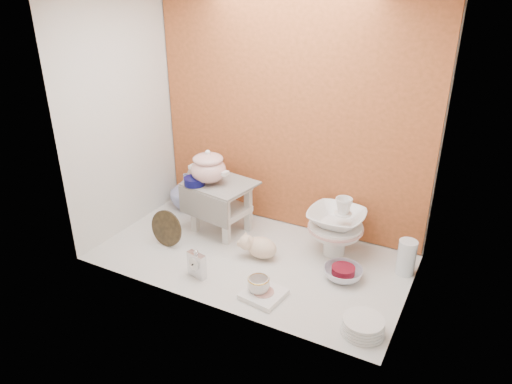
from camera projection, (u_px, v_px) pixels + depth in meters
ground at (251, 257)px, 2.81m from camera, size 1.80×1.80×0.00m
niche_shell at (267, 95)px, 2.56m from camera, size 1.86×1.03×1.53m
step_stool at (221, 207)px, 3.03m from camera, size 0.45×0.40×0.34m
soup_tureen at (208, 167)px, 2.91m from camera, size 0.27×0.27×0.22m
cobalt_bowl at (194, 181)px, 2.92m from camera, size 0.14×0.14×0.05m
floral_platter at (205, 187)px, 3.26m from camera, size 0.38×0.14×0.37m
blue_white_vase at (187, 191)px, 3.36m from camera, size 0.27×0.27×0.25m
lacquer_tray at (166, 228)px, 2.89m from camera, size 0.23×0.06×0.23m
mantel_clock at (197, 264)px, 2.59m from camera, size 0.12×0.06×0.17m
plush_pig at (262, 247)px, 2.77m from camera, size 0.24×0.17×0.14m
teacup_saucer at (259, 293)px, 2.47m from camera, size 0.18×0.18×0.01m
gold_rim_teacup at (259, 285)px, 2.45m from camera, size 0.15×0.15×0.09m
lattice_dish at (264, 294)px, 2.45m from camera, size 0.22×0.22×0.03m
dinner_plate_stack at (363, 326)px, 2.20m from camera, size 0.26×0.26×0.07m
crystal_bowl at (343, 273)px, 2.59m from camera, size 0.26×0.26×0.07m
clear_glass_vase at (406, 257)px, 2.61m from camera, size 0.13×0.13×0.20m
porcelain_tower at (336, 225)px, 2.77m from camera, size 0.41×0.41×0.38m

